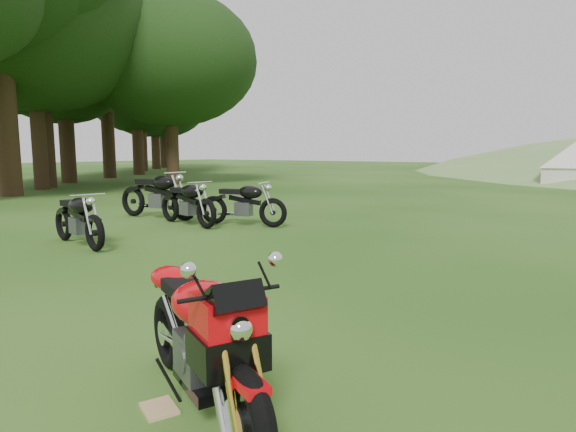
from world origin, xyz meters
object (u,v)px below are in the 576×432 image
Objects in this scene: vintage_moto_c at (158,193)px; vintage_moto_d at (243,202)px; vintage_moto_b at (187,201)px; sport_motorcycle at (199,325)px; plywood_board at (159,408)px; vintage_moto_a at (78,217)px.

vintage_moto_c reaches higher than vintage_moto_d.
vintage_moto_c is at bearing 177.40° from vintage_moto_b.
vintage_moto_d is at bearing 41.34° from vintage_moto_b.
sport_motorcycle reaches higher than plywood_board.
vintage_moto_d is (-4.39, 5.49, -0.03)m from sport_motorcycle.
sport_motorcycle is 7.27m from vintage_moto_b.
sport_motorcycle is at bearing 40.03° from plywood_board.
vintage_moto_a is 0.81× the size of vintage_moto_c.
vintage_moto_b is at bearing -18.76° from vintage_moto_c.
vintage_moto_b is (-5.37, 4.90, -0.02)m from sport_motorcycle.
plywood_board is at bearing -68.89° from vintage_moto_d.
vintage_moto_b is at bearing 162.56° from sport_motorcycle.
plywood_board is 0.12× the size of vintage_moto_b.
vintage_moto_b is 1.02× the size of vintage_moto_d.
vintage_moto_c is 2.27m from vintage_moto_d.
vintage_moto_c reaches higher than vintage_moto_b.
vintage_moto_b reaches higher than plywood_board.
vintage_moto_b is at bearing 135.70° from plywood_board.
plywood_board is 0.11× the size of vintage_moto_c.
vintage_moto_d is (-4.20, 5.65, 0.47)m from plywood_board.
sport_motorcycle is 0.79× the size of vintage_moto_c.
vintage_moto_a is 0.94× the size of vintage_moto_b.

